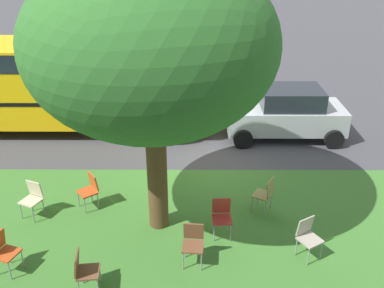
{
  "coord_description": "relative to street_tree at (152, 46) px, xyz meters",
  "views": [
    {
      "loc": [
        0.45,
        10.5,
        5.96
      ],
      "look_at": [
        0.49,
        0.87,
        1.16
      ],
      "focal_mm": 39.43,
      "sensor_mm": 36.0,
      "label": 1
    }
  ],
  "objects": [
    {
      "name": "ground",
      "position": [
        -1.24,
        -2.66,
        -4.1
      ],
      "size": [
        80.0,
        80.0,
        0.0
      ],
      "primitive_type": "plane",
      "color": "#424247"
    },
    {
      "name": "grass_verge",
      "position": [
        -1.24,
        0.54,
        -4.09
      ],
      "size": [
        48.0,
        6.0,
        0.01
      ],
      "primitive_type": "cube",
      "color": "#3D752D",
      "rests_on": "ground"
    },
    {
      "name": "street_tree",
      "position": [
        0.0,
        0.0,
        0.0
      ],
      "size": [
        4.8,
        4.8,
        5.89
      ],
      "color": "brown",
      "rests_on": "ground"
    },
    {
      "name": "chair_0",
      "position": [
        2.94,
        -0.32,
        -3.58
      ],
      "size": [
        0.55,
        0.55,
        0.88
      ],
      "color": "beige",
      "rests_on": "ground"
    },
    {
      "name": "chair_1",
      "position": [
        -1.4,
        0.36,
        -3.58
      ],
      "size": [
        0.44,
        0.44,
        0.88
      ],
      "color": "#B7332D",
      "rests_on": "ground"
    },
    {
      "name": "chair_2",
      "position": [
        -2.48,
        -0.5,
        -3.58
      ],
      "size": [
        0.57,
        0.56,
        0.88
      ],
      "color": "olive",
      "rests_on": "ground"
    },
    {
      "name": "chair_3",
      "position": [
        1.7,
        -0.68,
        -3.58
      ],
      "size": [
        0.59,
        0.58,
        0.88
      ],
      "color": "#C64C1E",
      "rests_on": "ground"
    },
    {
      "name": "chair_4",
      "position": [
        -3.1,
        1.05,
        -3.58
      ],
      "size": [
        0.57,
        0.57,
        0.88
      ],
      "color": "#ADA393",
      "rests_on": "ground"
    },
    {
      "name": "chair_5",
      "position": [
        1.2,
        2.03,
        -3.58
      ],
      "size": [
        0.46,
        0.46,
        0.88
      ],
      "color": "brown",
      "rests_on": "ground"
    },
    {
      "name": "chair_6",
      "position": [
        2.88,
        1.51,
        -3.58
      ],
      "size": [
        0.54,
        0.53,
        0.88
      ],
      "color": "#C64C1E",
      "rests_on": "ground"
    },
    {
      "name": "chair_7",
      "position": [
        -0.78,
        1.24,
        -3.58
      ],
      "size": [
        0.45,
        0.45,
        0.88
      ],
      "color": "brown",
      "rests_on": "ground"
    },
    {
      "name": "parked_car",
      "position": [
        -3.75,
        -4.7,
        -3.26
      ],
      "size": [
        3.7,
        1.92,
        1.65
      ],
      "color": "#ADB2B7",
      "rests_on": "ground"
    },
    {
      "name": "school_bus",
      "position": [
        3.81,
        -5.42,
        -2.34
      ],
      "size": [
        10.4,
        2.8,
        2.88
      ],
      "color": "yellow",
      "rests_on": "ground"
    }
  ]
}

